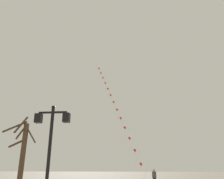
# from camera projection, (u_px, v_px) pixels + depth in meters

# --- Properties ---
(twin_lantern_lamp_post) EXTENTS (1.53, 0.28, 4.46)m
(twin_lantern_lamp_post) POSITION_uv_depth(u_px,v_px,m) (51.00, 136.00, 9.38)
(twin_lantern_lamp_post) COLOR black
(twin_lantern_lamp_post) RESTS_ON ground_plane
(kite_train) EXTENTS (8.48, 16.63, 21.31)m
(kite_train) POSITION_uv_depth(u_px,v_px,m) (115.00, 105.00, 34.47)
(kite_train) COLOR brown
(kite_train) RESTS_ON ground_plane
(kite_flyer) EXTENTS (0.40, 0.62, 1.71)m
(kite_flyer) POSITION_uv_depth(u_px,v_px,m) (154.00, 178.00, 21.35)
(kite_flyer) COLOR #1E1E2D
(kite_flyer) RESTS_ON ground_plane
(bare_tree) EXTENTS (1.72, 1.21, 4.74)m
(bare_tree) POSITION_uv_depth(u_px,v_px,m) (22.00, 157.00, 12.52)
(bare_tree) COLOR #4C3826
(bare_tree) RESTS_ON ground_plane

